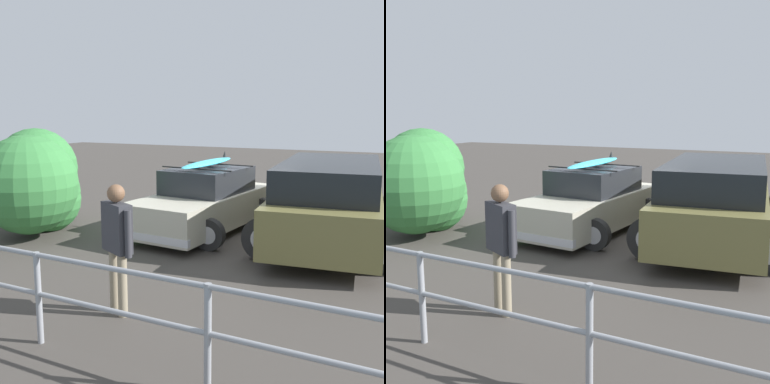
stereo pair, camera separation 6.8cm
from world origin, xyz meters
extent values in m
cube|color=#423D38|center=(0.00, 0.00, -0.01)|extent=(44.00, 44.00, 0.02)
cube|color=#B7B29E|center=(0.41, 0.68, 0.50)|extent=(1.92, 4.08, 0.67)
cube|color=#23262B|center=(0.40, 0.52, 1.10)|extent=(1.55, 2.02, 0.52)
cube|color=silver|center=(0.58, 2.61, 0.29)|extent=(1.62, 0.24, 0.14)
cube|color=silver|center=(0.24, -1.26, 0.29)|extent=(1.62, 0.24, 0.14)
cylinder|color=black|center=(-0.28, 1.97, 0.30)|extent=(0.60, 0.18, 0.60)
cylinder|color=#B7B7BC|center=(-0.28, 1.97, 0.30)|extent=(0.33, 0.19, 0.33)
cylinder|color=black|center=(1.33, 1.83, 0.30)|extent=(0.60, 0.18, 0.60)
cylinder|color=#B7B7BC|center=(1.33, 1.83, 0.30)|extent=(0.33, 0.19, 0.33)
cylinder|color=black|center=(-0.50, -0.48, 0.30)|extent=(0.60, 0.18, 0.60)
cylinder|color=#B7B7BC|center=(-0.50, -0.48, 0.30)|extent=(0.33, 0.19, 0.33)
cylinder|color=black|center=(1.11, -0.62, 0.30)|extent=(0.60, 0.18, 0.60)
cylinder|color=#B7B7BC|center=(1.11, -0.62, 0.30)|extent=(0.33, 0.19, 0.33)
cylinder|color=black|center=(0.45, 1.04, 1.40)|extent=(1.66, 0.18, 0.03)
cylinder|color=black|center=(0.35, 0.00, 1.40)|extent=(1.66, 0.18, 0.03)
ellipsoid|color=#33B7D6|center=(0.46, 0.37, 1.46)|extent=(0.48, 2.48, 0.09)
cone|color=black|center=(0.48, -0.62, 1.57)|extent=(0.10, 0.10, 0.14)
cube|color=brown|center=(-2.20, 0.60, 0.67)|extent=(2.38, 4.91, 0.82)
cube|color=black|center=(-2.20, 0.60, 1.36)|extent=(2.12, 3.86, 0.56)
cylinder|color=black|center=(-1.94, -1.86, 0.77)|extent=(0.72, 0.25, 0.70)
cylinder|color=black|center=(-3.31, 1.91, 0.39)|extent=(0.78, 0.22, 0.78)
cylinder|color=#B7B7BC|center=(-3.31, 1.91, 0.39)|extent=(0.43, 0.23, 0.43)
cylinder|color=black|center=(-1.40, 2.11, 0.39)|extent=(0.78, 0.22, 0.78)
cylinder|color=#B7B7BC|center=(-1.40, 2.11, 0.39)|extent=(0.43, 0.23, 0.43)
cylinder|color=black|center=(-3.01, -0.92, 0.39)|extent=(0.78, 0.22, 0.78)
cylinder|color=#B7B7BC|center=(-3.01, -0.92, 0.39)|extent=(0.43, 0.23, 0.43)
cylinder|color=black|center=(-1.10, -0.71, 0.39)|extent=(0.78, 0.22, 0.78)
cylinder|color=#B7B7BC|center=(-1.10, -0.71, 0.39)|extent=(0.43, 0.23, 0.43)
cylinder|color=gray|center=(-0.51, 5.14, 0.41)|extent=(0.12, 0.12, 0.83)
cylinder|color=gray|center=(-0.31, 5.04, 0.41)|extent=(0.12, 0.12, 0.83)
cube|color=#333338|center=(-0.41, 5.09, 1.14)|extent=(0.52, 0.39, 0.62)
sphere|color=brown|center=(-0.41, 5.09, 1.58)|extent=(0.22, 0.22, 0.22)
cylinder|color=#333338|center=(-0.67, 5.22, 1.12)|extent=(0.09, 0.09, 0.59)
cylinder|color=#333338|center=(-0.16, 4.96, 1.12)|extent=(0.09, 0.09, 0.59)
cylinder|color=gray|center=(-2.17, 6.20, 0.53)|extent=(0.07, 0.07, 1.06)
cylinder|color=gray|center=(-0.08, 6.15, 0.53)|extent=(0.07, 0.07, 1.06)
cylinder|color=gray|center=(-0.08, 6.15, 1.03)|extent=(8.34, 0.26, 0.06)
cylinder|color=gray|center=(-0.08, 6.15, 0.58)|extent=(8.34, 0.26, 0.06)
cylinder|color=#4C3828|center=(3.58, 2.04, 0.19)|extent=(0.36, 0.36, 0.38)
sphere|color=#387F3D|center=(3.57, 1.97, 0.82)|extent=(1.35, 1.35, 1.35)
sphere|color=#387F3D|center=(3.72, 2.36, 0.84)|extent=(1.21, 1.21, 1.21)
sphere|color=#387F3D|center=(3.97, 1.92, 1.30)|extent=(1.81, 1.81, 1.81)
sphere|color=#387F3D|center=(3.34, 2.81, 1.12)|extent=(2.01, 2.01, 2.01)
sphere|color=#387F3D|center=(3.60, 2.01, 0.66)|extent=(1.47, 1.47, 1.47)
camera|label=1|loc=(-3.85, 9.94, 2.59)|focal=45.00mm
camera|label=2|loc=(-3.91, 9.91, 2.59)|focal=45.00mm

